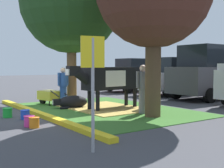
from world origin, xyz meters
TOP-DOWN VIEW (x-y plane):
  - ground_plane at (0.00, 0.00)m, footprint 80.00×80.00m
  - grass_island at (0.47, 1.73)m, footprint 6.83×4.65m
  - curb_yellow at (0.47, -0.74)m, footprint 8.03×0.24m
  - hay_bedding at (0.31, 1.81)m, footprint 3.28×2.51m
  - shade_tree_left at (-1.66, 1.46)m, footprint 4.12×4.12m
  - cow_holstein at (0.52, 1.90)m, footprint 0.86×3.14m
  - calf_lying at (-0.45, 0.84)m, footprint 0.68×1.33m
  - person_handler at (1.20, 3.18)m, footprint 0.44×0.36m
  - person_visitor_near at (-1.29, 0.89)m, footprint 0.34×0.51m
  - person_visitor_far at (1.95, 2.20)m, footprint 0.34×0.53m
  - wheelbarrow at (-1.83, 0.53)m, footprint 1.62×0.81m
  - parking_sign at (4.75, -1.40)m, footprint 0.13×0.44m
  - bucket_green at (0.15, -1.65)m, footprint 0.30×0.30m
  - bucket_blue at (0.75, -1.31)m, footprint 0.28×0.28m
  - bucket_pink at (1.84, -1.57)m, footprint 0.29×0.29m
  - bucket_orange at (2.07, -1.52)m, footprint 0.28×0.28m
  - sedan_red at (-5.03, 7.70)m, footprint 2.09×4.43m
  - hatchback_white at (-2.05, 7.91)m, footprint 2.09×4.43m
  - suv_dark_grey at (0.45, 7.87)m, footprint 2.19×4.63m

SIDE VIEW (x-z plane):
  - ground_plane at x=0.00m, z-range 0.00..0.00m
  - grass_island at x=0.47m, z-range 0.00..0.02m
  - hay_bedding at x=0.31m, z-range 0.01..0.04m
  - curb_yellow at x=0.47m, z-range 0.00..0.12m
  - bucket_orange at x=2.07m, z-range 0.01..0.28m
  - bucket_blue at x=0.75m, z-range 0.01..0.29m
  - bucket_pink at x=1.84m, z-range 0.01..0.29m
  - bucket_green at x=0.15m, z-range 0.01..0.30m
  - calf_lying at x=-0.45m, z-range 0.00..0.48m
  - wheelbarrow at x=-1.83m, z-range 0.07..0.70m
  - person_visitor_near at x=-1.29m, z-range 0.05..1.55m
  - person_handler at x=1.20m, z-range 0.05..1.58m
  - person_visitor_far at x=1.95m, z-range 0.06..1.66m
  - sedan_red at x=-5.03m, z-range -0.03..1.99m
  - hatchback_white at x=-2.05m, z-range -0.03..1.99m
  - cow_holstein at x=0.52m, z-range 0.33..1.90m
  - suv_dark_grey at x=0.45m, z-range 0.01..2.53m
  - parking_sign at x=4.75m, z-range 0.43..2.53m
  - shade_tree_left at x=-1.66m, z-range 1.02..7.23m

